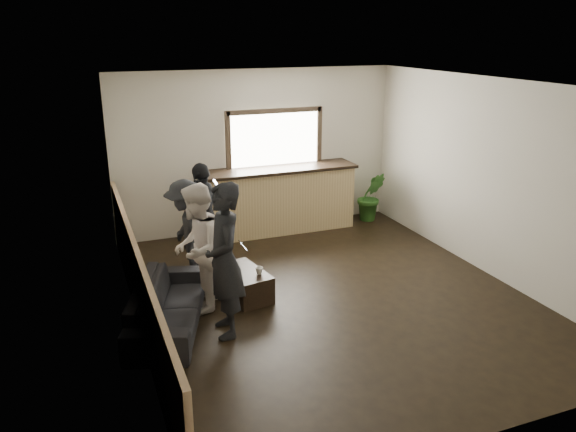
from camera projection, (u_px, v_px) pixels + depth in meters
name	position (u px, v px, depth m)	size (l,w,h in m)	color
ground	(329.00, 296.00, 7.57)	(5.00, 6.00, 0.01)	black
room_shell	(277.00, 197.00, 6.85)	(5.01, 6.01, 2.80)	silver
bar_counter	(280.00, 196.00, 9.86)	(2.70, 0.68, 2.13)	tan
sofa	(168.00, 305.00, 6.72)	(1.87, 0.73, 0.55)	black
coffee_table	(245.00, 283.00, 7.50)	(0.46, 0.83, 0.37)	black
cup_a	(233.00, 265.00, 7.50)	(0.12, 0.12, 0.09)	silver
cup_b	(259.00, 271.00, 7.33)	(0.10, 0.10, 0.09)	silver
potted_plant	(371.00, 196.00, 10.45)	(0.51, 0.41, 0.92)	#2D6623
person_a	(224.00, 261.00, 6.37)	(0.51, 0.69, 1.83)	black
person_b	(197.00, 249.00, 6.96)	(0.89, 0.98, 1.65)	silver
person_c	(187.00, 233.00, 7.71)	(0.58, 0.98, 1.50)	black
person_d	(204.00, 214.00, 8.39)	(0.85, 0.98, 1.58)	black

